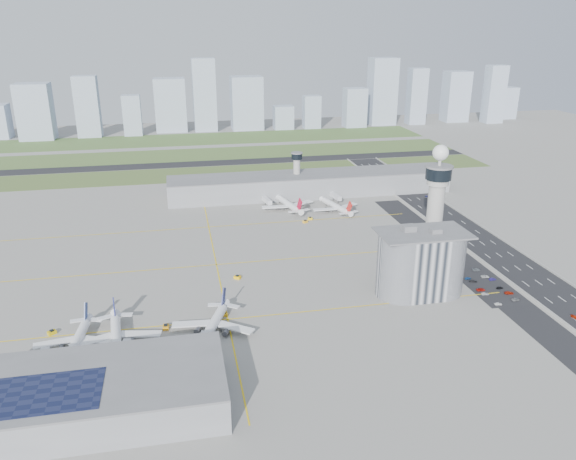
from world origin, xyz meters
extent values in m
plane|color=gray|center=(0.00, 0.00, 0.00)|extent=(1000.00, 1000.00, 0.00)
cube|color=#4A612E|center=(-20.00, 225.00, 0.04)|extent=(480.00, 50.00, 0.08)
cube|color=#506931|center=(-20.00, 300.00, 0.04)|extent=(480.00, 60.00, 0.08)
cube|color=#46612D|center=(-20.00, 380.00, 0.04)|extent=(480.00, 70.00, 0.08)
cube|color=black|center=(-20.00, 262.00, 0.06)|extent=(480.00, 22.00, 0.10)
cube|color=black|center=(115.00, 0.00, 0.05)|extent=(28.00, 500.00, 0.10)
cube|color=#9E9E99|center=(101.00, 0.00, 0.60)|extent=(0.60, 500.00, 1.20)
cube|color=#9E9E99|center=(129.00, 0.00, 0.60)|extent=(0.60, 500.00, 1.20)
cube|color=black|center=(90.00, -10.00, 0.04)|extent=(18.00, 260.00, 0.08)
cube|color=black|center=(88.00, -22.00, 0.05)|extent=(20.00, 44.00, 0.10)
cube|color=yellow|center=(-40.00, -30.00, 0.01)|extent=(260.00, 0.60, 0.01)
cube|color=yellow|center=(-40.00, 30.00, 0.01)|extent=(260.00, 0.60, 0.01)
cube|color=yellow|center=(-40.00, 90.00, 0.01)|extent=(260.00, 0.60, 0.01)
cube|color=yellow|center=(-40.00, 30.00, 0.01)|extent=(0.60, 260.00, 0.01)
cylinder|color=#ADAAA5|center=(72.00, 8.00, 24.00)|extent=(8.40, 8.40, 48.00)
cylinder|color=#ADAAA5|center=(72.00, 8.00, 46.00)|extent=(11.00, 11.00, 4.00)
cylinder|color=black|center=(72.00, 8.00, 50.00)|extent=(13.00, 13.00, 6.00)
cylinder|color=slate|center=(72.00, 8.00, 53.50)|extent=(14.00, 14.00, 1.00)
cylinder|color=#ADAAA5|center=(72.00, 8.00, 56.00)|extent=(1.60, 1.60, 5.00)
sphere|color=white|center=(72.00, 8.00, 60.50)|extent=(8.00, 8.00, 8.00)
cylinder|color=#ADAAA5|center=(30.00, 150.00, 14.00)|extent=(5.00, 5.00, 28.00)
cylinder|color=black|center=(30.00, 150.00, 29.00)|extent=(8.00, 8.00, 4.00)
cylinder|color=slate|center=(30.00, 150.00, 31.50)|extent=(8.60, 8.60, 0.80)
cube|color=#B2B2B7|center=(52.00, -22.00, 15.00)|extent=(18.00, 24.00, 30.00)
cylinder|color=#B2B2B7|center=(43.00, -22.00, 15.00)|extent=(24.00, 24.00, 30.00)
cylinder|color=#B2B2B7|center=(61.00, -22.00, 15.00)|extent=(24.00, 24.00, 30.00)
cube|color=slate|center=(52.00, -22.00, 30.40)|extent=(42.00, 24.00, 0.80)
cube|color=slate|center=(46.00, -19.00, 32.00)|extent=(6.00, 5.00, 3.00)
cube|color=slate|center=(57.00, -24.00, 31.70)|extent=(5.00, 4.00, 2.40)
cube|color=gray|center=(40.00, 148.00, 7.50)|extent=(210.00, 32.00, 15.00)
cube|color=slate|center=(40.00, 148.00, 15.40)|extent=(210.00, 32.00, 0.80)
cube|color=gray|center=(-88.00, -82.00, 6.00)|extent=(84.00, 42.00, 12.00)
cube|color=slate|center=(-88.00, -82.00, 12.40)|extent=(84.00, 42.00, 0.80)
cube|color=black|center=(-105.00, -88.00, 12.90)|extent=(40.00, 22.00, 0.20)
imported|color=white|center=(82.57, -41.25, 0.59)|extent=(3.60, 1.87, 1.17)
imported|color=gray|center=(81.95, -30.86, 0.59)|extent=(3.70, 1.58, 1.19)
imported|color=#B3130B|center=(82.26, -26.38, 0.59)|extent=(4.34, 2.13, 1.19)
imported|color=black|center=(83.41, -16.99, 0.56)|extent=(4.04, 2.08, 1.12)
imported|color=navy|center=(82.51, -13.33, 0.56)|extent=(3.39, 1.64, 1.12)
imported|color=silver|center=(83.95, -2.81, 0.59)|extent=(3.65, 1.44, 1.18)
imported|color=gray|center=(92.91, -38.82, 0.57)|extent=(4.30, 2.43, 1.13)
imported|color=#9F1B09|center=(93.67, -32.19, 0.63)|extent=(4.54, 2.31, 1.26)
imported|color=black|center=(92.40, -26.32, 0.58)|extent=(3.60, 1.89, 1.17)
imported|color=navy|center=(94.10, -16.88, 0.61)|extent=(3.86, 1.90, 1.22)
imported|color=silver|center=(92.08, -13.13, 0.57)|extent=(4.32, 2.40, 1.14)
imported|color=slate|center=(91.97, -4.70, 0.60)|extent=(4.17, 1.75, 1.20)
imported|color=#B62207|center=(108.57, -59.18, 0.64)|extent=(1.82, 3.85, 1.27)
imported|color=black|center=(114.40, 37.78, 0.60)|extent=(1.79, 3.80, 1.20)
imported|color=navy|center=(123.04, 122.08, 0.63)|extent=(2.58, 4.75, 1.26)
imported|color=gray|center=(107.97, 180.63, 0.60)|extent=(1.89, 3.67, 1.20)
cube|color=#9EADC1|center=(-204.47, 415.19, 30.18)|extent=(35.81, 28.65, 60.36)
cube|color=#9EADC1|center=(-150.11, 419.66, 33.44)|extent=(25.49, 20.39, 66.89)
cube|color=#9EADC1|center=(-102.68, 417.90, 22.60)|extent=(20.04, 16.03, 45.20)
cube|color=#9EADC1|center=(-59.44, 436.89, 30.61)|extent=(35.76, 28.61, 61.22)
cube|color=#9EADC1|center=(-19.42, 431.56, 41.69)|extent=(26.33, 21.06, 83.39)
cube|color=#9EADC1|center=(30.27, 432.32, 31.06)|extent=(36.96, 29.57, 62.11)
cube|color=#9EADC1|center=(73.27, 423.68, 13.87)|extent=(23.01, 18.41, 27.75)
cube|color=#9EADC1|center=(108.28, 423.34, 19.48)|extent=(20.22, 16.18, 38.97)
cube|color=#9EADC1|center=(162.17, 421.29, 23.44)|extent=(26.14, 20.92, 46.89)
cube|color=#9EADC1|center=(201.27, 433.27, 40.60)|extent=(32.26, 25.81, 81.20)
cube|color=#9EADC1|center=(244.74, 426.38, 34.37)|extent=(21.59, 17.28, 68.75)
cube|color=#9EADC1|center=(302.83, 435.54, 31.70)|extent=(30.25, 24.20, 63.40)
cube|color=#9EADC1|center=(345.49, 415.96, 35.78)|extent=(23.04, 18.43, 71.56)
cube|color=#9EADC1|center=(382.05, 443.29, 20.53)|extent=(22.64, 18.11, 41.06)
camera|label=1|loc=(-57.14, -246.04, 121.07)|focal=35.00mm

